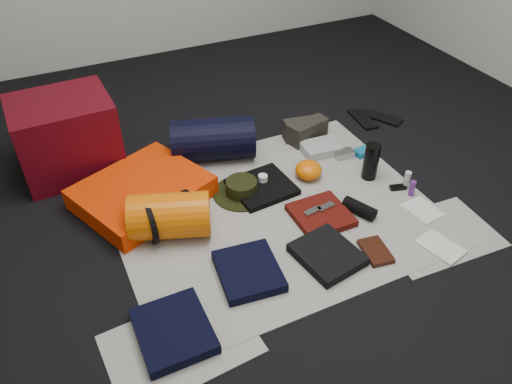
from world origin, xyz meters
name	(u,v)px	position (x,y,z in m)	size (l,w,h in m)	color
floor	(274,214)	(0.00, 0.00, -0.01)	(4.50, 4.50, 0.02)	black
newspaper_mat	(274,212)	(0.00, 0.00, 0.00)	(1.60, 1.30, 0.01)	#BBB9AC
newspaper_sheet_front_left	(181,344)	(-0.70, -0.55, 0.00)	(0.58, 0.40, 0.00)	#BBB9AC
newspaper_sheet_front_right	(437,235)	(0.65, -0.50, 0.00)	(0.58, 0.40, 0.00)	#BBB9AC
red_cabinet	(67,136)	(-0.87, 0.86, 0.22)	(0.53, 0.44, 0.44)	#520610
sleeping_pad	(142,192)	(-0.59, 0.38, 0.06)	(0.63, 0.51, 0.11)	#EB3402
stuff_sack	(170,216)	(-0.53, 0.07, 0.12)	(0.23, 0.23, 0.38)	#DD5E03
sack_strap_left	(150,223)	(-0.63, 0.07, 0.11)	(0.22, 0.22, 0.03)	black
sack_strap_right	(190,211)	(-0.43, 0.07, 0.11)	(0.22, 0.22, 0.03)	black
navy_duffel	(213,139)	(-0.10, 0.60, 0.13)	(0.25, 0.25, 0.48)	black
boonie_brim	(242,193)	(-0.09, 0.21, 0.01)	(0.32, 0.32, 0.01)	black
boonie_crown	(242,187)	(-0.09, 0.21, 0.05)	(0.17, 0.17, 0.07)	black
hiking_boot_left	(304,129)	(0.49, 0.56, 0.07)	(0.26, 0.10, 0.13)	#2B2821
hiking_boot_right	(308,131)	(0.51, 0.52, 0.07)	(0.26, 0.10, 0.13)	#2B2821
flip_flop_left	(363,119)	(0.97, 0.59, 0.01)	(0.10, 0.26, 0.01)	black
flip_flop_right	(382,117)	(1.09, 0.55, 0.01)	(0.10, 0.27, 0.01)	black
trousers_navy_a	(174,331)	(-0.71, -0.50, 0.03)	(0.28, 0.32, 0.05)	black
trousers_navy_b	(249,271)	(-0.30, -0.34, 0.03)	(0.27, 0.31, 0.05)	black
trousers_charcoal	(327,255)	(0.07, -0.40, 0.03)	(0.26, 0.30, 0.05)	black
black_tshirt	(262,187)	(0.03, 0.20, 0.02)	(0.32, 0.30, 0.03)	black
red_shirt	(321,215)	(0.19, -0.15, 0.02)	(0.28, 0.28, 0.04)	#4B0D08
orange_stuff_sack	(308,170)	(0.31, 0.18, 0.06)	(0.15, 0.15, 0.10)	#DD5E03
first_aid_pouch	(320,148)	(0.50, 0.37, 0.03)	(0.22, 0.16, 0.05)	#979F98
water_bottle	(371,162)	(0.62, 0.04, 0.11)	(0.09, 0.09, 0.21)	black
speaker	(360,208)	(0.39, -0.20, 0.04)	(0.07, 0.07, 0.18)	black
compact_camera	(344,154)	(0.61, 0.27, 0.03)	(0.11, 0.07, 0.04)	#9E9DA2
cyan_case	(363,152)	(0.73, 0.24, 0.02)	(0.11, 0.07, 0.04)	#0F6792
toiletry_purple	(412,188)	(0.74, -0.19, 0.05)	(0.03, 0.03, 0.09)	#582579
toiletry_clear	(407,180)	(0.75, -0.13, 0.06)	(0.04, 0.04, 0.10)	#B1B5B0
paperback_book	(376,251)	(0.30, -0.47, 0.02)	(0.11, 0.17, 0.02)	black
map_booklet	(441,247)	(0.60, -0.58, 0.01)	(0.14, 0.21, 0.01)	silver
map_printout	(423,210)	(0.71, -0.32, 0.01)	(0.14, 0.19, 0.01)	silver
sunglasses	(398,187)	(0.70, -0.12, 0.02)	(0.09, 0.04, 0.02)	black
key_cluster	(198,347)	(-0.64, -0.60, 0.01)	(0.07, 0.07, 0.01)	#9E9DA2
tape_roll	(263,178)	(0.05, 0.23, 0.06)	(0.05, 0.05, 0.04)	silver
energy_bar_a	(312,211)	(0.15, -0.13, 0.05)	(0.10, 0.04, 0.01)	#9E9DA2
energy_bar_b	(326,207)	(0.23, -0.13, 0.05)	(0.10, 0.04, 0.01)	#9E9DA2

